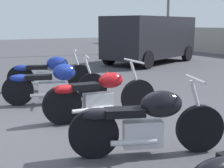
{
  "coord_description": "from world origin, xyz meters",
  "views": [
    {
      "loc": [
        4.62,
        -2.04,
        1.69
      ],
      "look_at": [
        0.0,
        0.66,
        0.65
      ],
      "focal_mm": 50.0,
      "sensor_mm": 36.0,
      "label": 1
    }
  ],
  "objects_px": {
    "parked_van": "(151,37)",
    "traffic_cone_near": "(107,77)",
    "motorcycle_slot_3": "(147,122)",
    "motorcycle_slot_2": "(99,96)",
    "motorcycle_slot_0": "(49,73)",
    "motorcycle_slot_1": "(54,83)"
  },
  "relations": [
    {
      "from": "motorcycle_slot_0",
      "to": "motorcycle_slot_3",
      "type": "height_order",
      "value": "motorcycle_slot_0"
    },
    {
      "from": "motorcycle_slot_2",
      "to": "traffic_cone_near",
      "type": "relative_size",
      "value": 5.87
    },
    {
      "from": "motorcycle_slot_0",
      "to": "motorcycle_slot_1",
      "type": "xyz_separation_m",
      "value": [
        1.33,
        -0.36,
        -0.02
      ]
    },
    {
      "from": "motorcycle_slot_0",
      "to": "motorcycle_slot_2",
      "type": "distance_m",
      "value": 2.8
    },
    {
      "from": "motorcycle_slot_3",
      "to": "traffic_cone_near",
      "type": "relative_size",
      "value": 5.38
    },
    {
      "from": "motorcycle_slot_0",
      "to": "traffic_cone_near",
      "type": "height_order",
      "value": "motorcycle_slot_0"
    },
    {
      "from": "parked_van",
      "to": "traffic_cone_near",
      "type": "xyz_separation_m",
      "value": [
        3.24,
        -3.98,
        -0.93
      ]
    },
    {
      "from": "motorcycle_slot_2",
      "to": "parked_van",
      "type": "xyz_separation_m",
      "value": [
        -6.14,
        5.77,
        0.68
      ]
    },
    {
      "from": "motorcycle_slot_1",
      "to": "parked_van",
      "type": "distance_m",
      "value": 7.69
    },
    {
      "from": "motorcycle_slot_1",
      "to": "motorcycle_slot_3",
      "type": "xyz_separation_m",
      "value": [
        3.12,
        0.11,
        0.01
      ]
    },
    {
      "from": "motorcycle_slot_0",
      "to": "parked_van",
      "type": "height_order",
      "value": "parked_van"
    },
    {
      "from": "motorcycle_slot_1",
      "to": "traffic_cone_near",
      "type": "bearing_deg",
      "value": 143.92
    },
    {
      "from": "motorcycle_slot_0",
      "to": "motorcycle_slot_2",
      "type": "xyz_separation_m",
      "value": [
        2.8,
        -0.05,
        -0.03
      ]
    },
    {
      "from": "motorcycle_slot_2",
      "to": "motorcycle_slot_0",
      "type": "bearing_deg",
      "value": -174.32
    },
    {
      "from": "motorcycle_slot_0",
      "to": "motorcycle_slot_3",
      "type": "relative_size",
      "value": 1.04
    },
    {
      "from": "motorcycle_slot_3",
      "to": "parked_van",
      "type": "distance_m",
      "value": 9.83
    },
    {
      "from": "motorcycle_slot_1",
      "to": "motorcycle_slot_3",
      "type": "height_order",
      "value": "motorcycle_slot_1"
    },
    {
      "from": "motorcycle_slot_2",
      "to": "traffic_cone_near",
      "type": "xyz_separation_m",
      "value": [
        -2.9,
        1.79,
        -0.25
      ]
    },
    {
      "from": "motorcycle_slot_0",
      "to": "motorcycle_slot_1",
      "type": "height_order",
      "value": "motorcycle_slot_0"
    },
    {
      "from": "motorcycle_slot_3",
      "to": "motorcycle_slot_1",
      "type": "bearing_deg",
      "value": -155.69
    },
    {
      "from": "motorcycle_slot_2",
      "to": "parked_van",
      "type": "bearing_deg",
      "value": 143.53
    },
    {
      "from": "motorcycle_slot_2",
      "to": "motorcycle_slot_1",
      "type": "bearing_deg",
      "value": -161.4
    }
  ]
}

